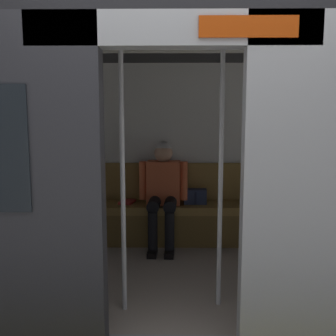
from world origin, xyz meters
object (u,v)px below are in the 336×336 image
object	(u,v)px
train_car	(167,121)
person_seated	(163,187)
grab_pole_far	(221,176)
grab_pole_door	(123,178)
handbag	(195,196)
book	(127,202)
bench_seat	(172,214)

from	to	relation	value
train_car	person_seated	world-z (taller)	train_car
person_seated	grab_pole_far	distance (m)	1.53
grab_pole_door	person_seated	bearing A→B (deg)	-99.91
handbag	book	xyz separation A→B (m)	(0.80, -0.02, -0.07)
grab_pole_door	handbag	bearing A→B (deg)	-111.49
grab_pole_door	grab_pole_far	size ratio (longest dim) A/B	1.00
grab_pole_far	bench_seat	bearing A→B (deg)	-75.94
train_car	handbag	bearing A→B (deg)	-107.79
train_car	grab_pole_far	bearing A→B (deg)	127.72
book	person_seated	bearing A→B (deg)	175.18
grab_pole_far	person_seated	bearing A→B (deg)	-71.53
bench_seat	handbag	world-z (taller)	handbag
handbag	bench_seat	bearing A→B (deg)	11.94
handbag	grab_pole_door	bearing A→B (deg)	68.51
handbag	grab_pole_far	world-z (taller)	grab_pole_far
bench_seat	grab_pole_far	bearing A→B (deg)	104.06
bench_seat	grab_pole_far	distance (m)	1.66
bench_seat	person_seated	bearing A→B (deg)	26.44
handbag	grab_pole_far	size ratio (longest dim) A/B	0.13
train_car	book	world-z (taller)	train_car
book	grab_pole_far	world-z (taller)	grab_pole_far
person_seated	book	size ratio (longest dim) A/B	5.41
person_seated	book	world-z (taller)	person_seated
person_seated	book	bearing A→B (deg)	-17.30
book	grab_pole_door	bearing A→B (deg)	108.23
handbag	book	bearing A→B (deg)	-1.75
handbag	grab_pole_far	bearing A→B (deg)	93.79
bench_seat	grab_pole_door	world-z (taller)	grab_pole_door
bench_seat	grab_pole_far	xyz separation A→B (m)	(-0.37, 1.46, 0.68)
bench_seat	book	world-z (taller)	book
train_car	grab_pole_door	bearing A→B (deg)	63.05
bench_seat	book	distance (m)	0.55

